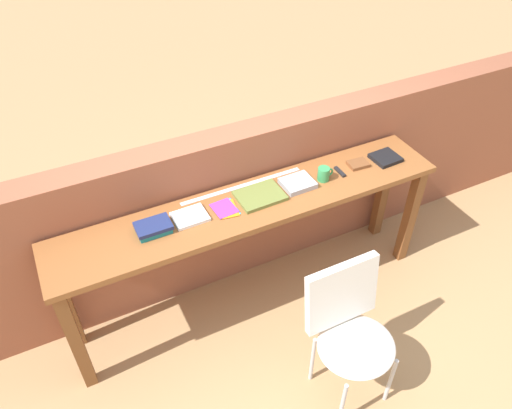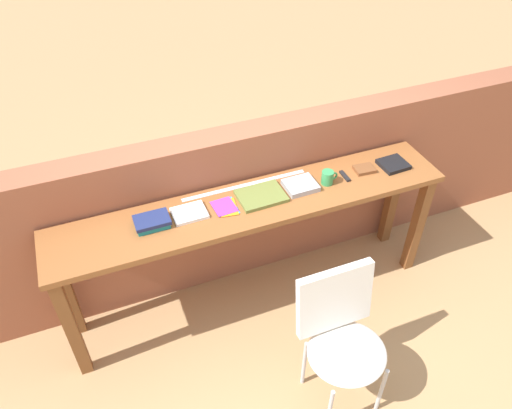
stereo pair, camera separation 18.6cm
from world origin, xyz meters
name	(u,v)px [view 2 (the right image)]	position (x,y,z in m)	size (l,w,h in m)	color
ground_plane	(270,327)	(0.00, 0.00, 0.00)	(40.00, 40.00, 0.00)	tan
brick_wall_back	(235,205)	(0.00, 0.64, 0.59)	(6.00, 0.20, 1.18)	#935138
sideboard	(253,219)	(0.00, 0.30, 0.74)	(2.50, 0.44, 0.88)	brown
chair_white_moulded	(342,335)	(0.20, -0.53, 0.53)	(0.44, 0.45, 0.89)	silver
book_stack_leftmost	(152,222)	(-0.61, 0.32, 0.91)	(0.20, 0.15, 0.05)	#19757A
magazine_cycling	(189,213)	(-0.39, 0.33, 0.89)	(0.20, 0.16, 0.02)	white
pamphlet_pile_colourful	(226,207)	(-0.17, 0.31, 0.88)	(0.15, 0.18, 0.01)	#3399D8
book_open_centre	(261,196)	(0.06, 0.32, 0.89)	(0.28, 0.22, 0.02)	olive
book_grey_hardcover	(300,185)	(0.33, 0.32, 0.90)	(0.20, 0.17, 0.03)	#9E9EA3
mug	(328,177)	(0.51, 0.30, 0.92)	(0.11, 0.08, 0.09)	#338C4C
multitool_folded	(345,176)	(0.64, 0.31, 0.89)	(0.02, 0.11, 0.02)	black
leather_journal_brown	(364,169)	(0.79, 0.33, 0.89)	(0.13, 0.10, 0.02)	brown
book_repair_rightmost	(393,164)	(1.00, 0.30, 0.89)	(0.18, 0.16, 0.03)	black
ruler_metal_back_edge	(245,185)	(0.01, 0.47, 0.88)	(0.82, 0.03, 0.00)	silver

